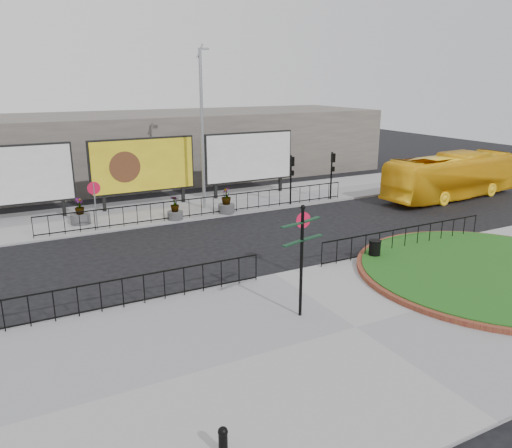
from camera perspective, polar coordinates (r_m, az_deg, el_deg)
ground at (r=19.77m, az=2.17°, el=-6.00°), size 90.00×90.00×0.00m
pavement_near at (r=16.03m, az=11.32°, el=-11.67°), size 30.00×10.00×0.12m
pavement_far at (r=30.23m, az=-9.26°, el=1.81°), size 44.00×6.00×0.12m
brick_edge at (r=21.72m, az=25.30°, el=-4.95°), size 10.40×10.40×0.18m
grass_lawn at (r=21.71m, az=25.30°, el=-4.90°), size 10.00×10.00×0.22m
railing_near_left at (r=17.25m, az=-14.98°, el=-7.59°), size 10.00×0.10×1.10m
railing_near_right at (r=23.11m, az=16.69°, el=-1.61°), size 9.00×0.10×1.10m
railing_far at (r=27.96m, az=-5.58°, el=2.06°), size 18.00×0.10×1.10m
speed_sign_far at (r=26.18m, az=-17.98°, el=3.16°), size 0.64×0.07×2.47m
speed_sign_near at (r=19.32m, az=5.39°, el=-0.57°), size 0.64×0.07×2.47m
billboard_left at (r=29.22m, az=-26.15°, el=4.95°), size 6.20×0.31×4.10m
billboard_mid at (r=30.21m, az=-12.78°, el=6.53°), size 6.20×0.31×4.10m
billboard_right at (r=32.70m, az=-0.80°, el=7.64°), size 6.20×0.31×4.10m
lamp_post at (r=29.01m, az=-6.17°, el=10.89°), size 0.74×0.18×9.23m
signal_pole_a at (r=30.15m, az=4.07°, el=5.91°), size 0.22×0.26×3.00m
signal_pole_b at (r=31.81m, az=8.70°, el=6.30°), size 0.22×0.26×3.00m
building_backdrop at (r=39.25m, az=-14.21°, el=8.45°), size 40.00×10.00×5.00m
fingerpost_sign at (r=15.63m, az=5.25°, el=-3.00°), size 1.72×0.70×3.69m
bollard at (r=10.99m, az=-3.79°, el=-23.37°), size 0.21×0.21×0.65m
litter_bin at (r=21.62m, az=13.40°, el=-2.90°), size 0.52×0.52×0.86m
bus at (r=34.69m, az=21.45°, el=5.10°), size 10.60×3.20×2.91m
planter_a at (r=27.86m, az=-19.45°, el=0.93°), size 1.02×1.02×1.39m
planter_b at (r=27.45m, az=-9.23°, el=1.50°), size 0.85×0.85×1.31m
planter_c at (r=28.51m, az=-3.42°, el=2.36°), size 0.95×0.95×1.47m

